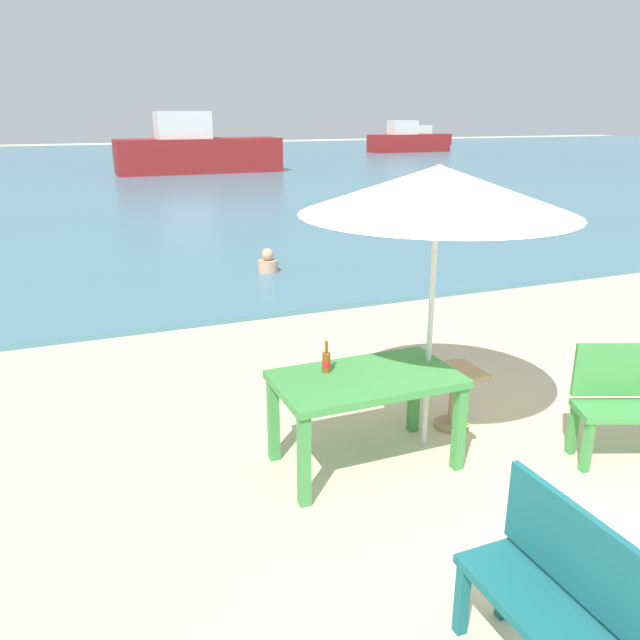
# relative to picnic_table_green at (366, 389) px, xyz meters

# --- Properties ---
(ground_plane) EXTENTS (120.00, 120.00, 0.00)m
(ground_plane) POSITION_rel_picnic_table_green_xyz_m (0.74, -1.17, -0.65)
(ground_plane) COLOR beige
(sea_water) EXTENTS (120.00, 50.00, 0.08)m
(sea_water) POSITION_rel_picnic_table_green_xyz_m (0.74, 28.83, -0.61)
(sea_water) COLOR teal
(sea_water) RESTS_ON ground_plane
(picnic_table_green) EXTENTS (1.40, 0.80, 0.76)m
(picnic_table_green) POSITION_rel_picnic_table_green_xyz_m (0.00, 0.00, 0.00)
(picnic_table_green) COLOR #3D8C42
(picnic_table_green) RESTS_ON ground_plane
(beer_bottle_amber) EXTENTS (0.07, 0.07, 0.26)m
(beer_bottle_amber) POSITION_rel_picnic_table_green_xyz_m (-0.25, 0.18, 0.20)
(beer_bottle_amber) COLOR brown
(beer_bottle_amber) RESTS_ON picnic_table_green
(patio_umbrella) EXTENTS (2.10, 2.10, 2.30)m
(patio_umbrella) POSITION_rel_picnic_table_green_xyz_m (0.60, 0.09, 1.47)
(patio_umbrella) COLOR silver
(patio_umbrella) RESTS_ON ground_plane
(side_table_wood) EXTENTS (0.44, 0.44, 0.54)m
(side_table_wood) POSITION_rel_picnic_table_green_xyz_m (1.00, 0.27, -0.30)
(side_table_wood) COLOR tan
(side_table_wood) RESTS_ON ground_plane
(bench_teal_center) EXTENTS (0.37, 1.20, 0.95)m
(bench_teal_center) POSITION_rel_picnic_table_green_xyz_m (-0.07, -2.29, -0.11)
(bench_teal_center) COLOR #196066
(bench_teal_center) RESTS_ON ground_plane
(swimmer_person) EXTENTS (0.34, 0.34, 0.41)m
(swimmer_person) POSITION_rel_picnic_table_green_xyz_m (1.15, 6.07, -0.41)
(swimmer_person) COLOR tan
(swimmer_person) RESTS_ON sea_water
(boat_sailboat) EXTENTS (5.67, 1.55, 2.06)m
(boat_sailboat) POSITION_rel_picnic_table_green_xyz_m (20.54, 35.17, 0.17)
(boat_sailboat) COLOR maroon
(boat_sailboat) RESTS_ON sea_water
(boat_fishing_trawler) EXTENTS (7.24, 1.98, 2.63)m
(boat_fishing_trawler) POSITION_rel_picnic_table_green_xyz_m (3.96, 25.06, 0.38)
(boat_fishing_trawler) COLOR maroon
(boat_fishing_trawler) RESTS_ON sea_water
(boat_cargo_ship) EXTENTS (4.26, 1.16, 1.55)m
(boat_cargo_ship) POSITION_rel_picnic_table_green_xyz_m (26.91, 43.31, -0.01)
(boat_cargo_ship) COLOR maroon
(boat_cargo_ship) RESTS_ON sea_water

